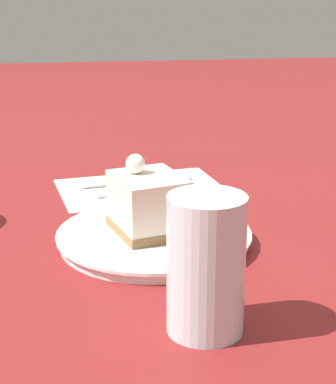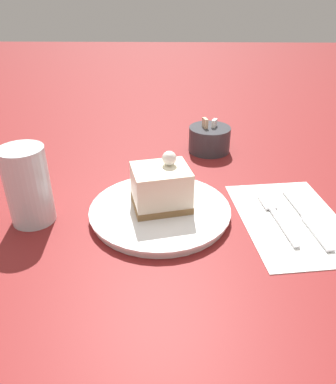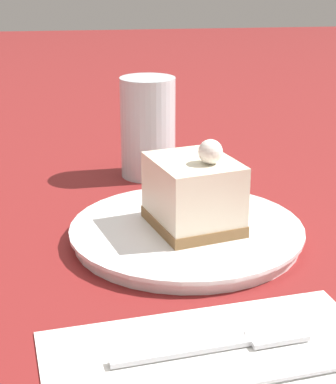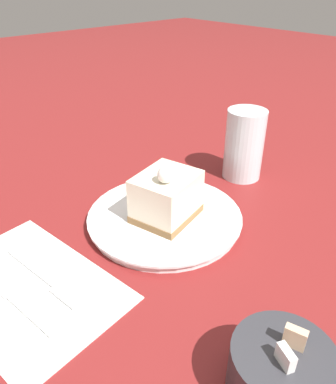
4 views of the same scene
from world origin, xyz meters
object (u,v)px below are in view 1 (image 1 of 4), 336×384
at_px(drinking_glass, 202,265).
at_px(plate, 154,237).
at_px(fork, 136,191).
at_px(cake_slice, 148,203).
at_px(knife, 147,181).

bearing_deg(drinking_glass, plate, 3.60).
distance_m(fork, drinking_glass, 0.42).
xyz_separation_m(cake_slice, fork, (0.20, -0.01, -0.05)).
bearing_deg(plate, fork, -0.05).
relative_size(fork, knife, 0.85).
bearing_deg(plate, drinking_glass, -176.40).
height_order(plate, knife, plate).
height_order(plate, fork, plate).
distance_m(cake_slice, knife, 0.26).
bearing_deg(cake_slice, plate, -122.99).
relative_size(knife, drinking_glass, 1.38).
height_order(plate, drinking_glass, drinking_glass).
distance_m(plate, knife, 0.26).
bearing_deg(fork, knife, -34.30).
bearing_deg(knife, cake_slice, 164.57).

